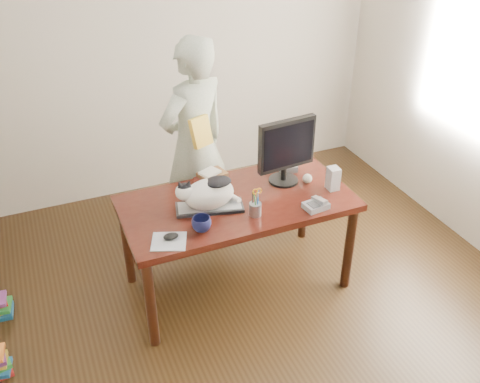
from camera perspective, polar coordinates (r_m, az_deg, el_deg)
name	(u,v)px	position (r m, az deg, el deg)	size (l,w,h in m)	color
room	(279,163)	(2.92, 4.20, 3.07)	(4.50, 4.50, 4.50)	black
desk	(233,212)	(3.84, -0.75, -2.20)	(1.60, 0.80, 0.75)	black
keyboard	(210,207)	(3.61, -3.26, -1.68)	(0.48, 0.28, 0.03)	black
cat	(207,193)	(3.54, -3.54, -0.15)	(0.45, 0.29, 0.25)	white
monitor	(286,148)	(3.78, 4.98, 4.63)	(0.44, 0.23, 0.50)	black
pen_cup	(255,208)	(3.52, 1.64, -1.73)	(0.08, 0.08, 0.20)	#97979C
mousepad	(169,241)	(3.34, -7.59, -5.30)	(0.27, 0.26, 0.00)	silver
mouse	(171,236)	(3.35, -7.39, -4.76)	(0.11, 0.09, 0.04)	black
coffee_mug	(201,224)	(3.39, -4.13, -3.49)	(0.12, 0.12, 0.10)	#0D1035
phone	(316,205)	(3.64, 8.13, -1.42)	(0.17, 0.15, 0.07)	slate
speaker	(333,178)	(3.84, 9.91, 1.38)	(0.08, 0.09, 0.17)	#A3A3A6
baseball	(307,179)	(3.91, 7.20, 1.38)	(0.07, 0.07, 0.07)	beige
book_stack	(211,176)	(3.92, -3.07, 1.64)	(0.25, 0.22, 0.08)	#4E1914
calculator	(287,165)	(4.09, 4.98, 2.83)	(0.18, 0.21, 0.06)	slate
person	(195,145)	(4.20, -4.87, 4.97)	(0.63, 0.41, 1.72)	silver
held_book	(201,132)	(3.97, -4.20, 6.38)	(0.19, 0.15, 0.23)	gold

